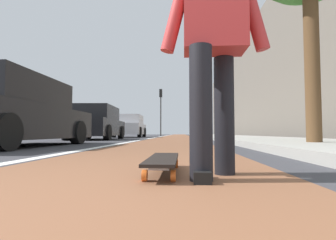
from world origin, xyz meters
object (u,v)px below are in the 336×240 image
(skateboard, at_px, (163,160))
(parked_car_near, at_px, (10,114))
(parked_car_far, at_px, (130,127))
(traffic_light, at_px, (161,104))
(skater_person, at_px, (214,34))
(parked_car_mid, at_px, (97,124))

(skateboard, relative_size, parked_car_near, 0.19)
(parked_car_near, relative_size, parked_car_far, 1.03)
(parked_car_far, distance_m, traffic_light, 8.43)
(skater_person, xyz_separation_m, parked_car_near, (3.54, 3.84, -0.24))
(parked_car_mid, bearing_deg, parked_car_far, -2.56)
(skateboard, bearing_deg, parked_car_mid, 21.22)
(skater_person, distance_m, parked_car_near, 5.23)
(skateboard, distance_m, traffic_light, 23.70)
(skateboard, xyz_separation_m, traffic_light, (23.42, 1.92, 3.09))
(skater_person, relative_size, parked_car_near, 0.37)
(parked_car_far, bearing_deg, parked_car_near, 179.40)
(parked_car_near, xyz_separation_m, parked_car_far, (12.09, -0.13, 0.03))
(skater_person, bearing_deg, parked_car_near, 47.31)
(traffic_light, bearing_deg, parked_car_far, 169.64)
(parked_car_mid, xyz_separation_m, traffic_light, (14.03, -1.72, 2.48))
(parked_car_mid, relative_size, traffic_light, 0.94)
(skater_person, xyz_separation_m, traffic_light, (23.57, 2.27, 2.24))
(parked_car_far, bearing_deg, parked_car_mid, 177.44)
(skater_person, relative_size, parked_car_far, 0.38)
(skater_person, height_order, traffic_light, traffic_light)
(traffic_light, bearing_deg, skater_person, -174.51)
(skateboard, distance_m, skater_person, 0.92)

